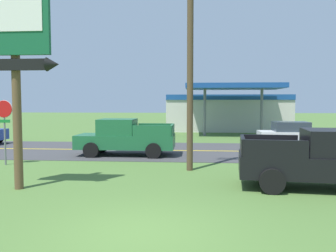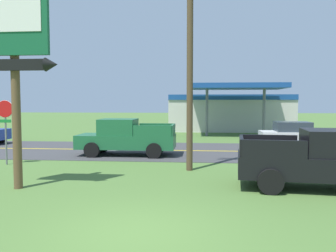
{
  "view_description": "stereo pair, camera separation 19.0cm",
  "coord_description": "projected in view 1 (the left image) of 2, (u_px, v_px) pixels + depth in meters",
  "views": [
    {
      "loc": [
        1.25,
        -7.37,
        2.83
      ],
      "look_at": [
        0.0,
        8.0,
        1.8
      ],
      "focal_mm": 37.32,
      "sensor_mm": 36.0,
      "label": 1
    },
    {
      "loc": [
        1.44,
        -7.36,
        2.83
      ],
      "look_at": [
        0.0,
        8.0,
        1.8
      ],
      "focal_mm": 37.32,
      "sensor_mm": 36.0,
      "label": 2
    }
  ],
  "objects": [
    {
      "name": "pickup_black_parked_on_lawn",
      "position": [
        322.0,
        160.0,
        11.43
      ],
      "size": [
        5.37,
        2.63,
        1.96
      ],
      "color": "black",
      "rests_on": "ground"
    },
    {
      "name": "utility_pole",
      "position": [
        190.0,
        63.0,
        14.34
      ],
      "size": [
        1.61,
        0.26,
        8.45
      ],
      "color": "brown",
      "rests_on": "ground"
    },
    {
      "name": "motel_sign",
      "position": [
        15.0,
        47.0,
        11.05
      ],
      "size": [
        2.75,
        0.54,
        6.76
      ],
      "color": "brown",
      "rests_on": "ground"
    },
    {
      "name": "road_asphalt",
      "position": [
        175.0,
        151.0,
        20.55
      ],
      "size": [
        140.0,
        8.0,
        0.02
      ],
      "primitive_type": "cube",
      "color": "#3D3D3F",
      "rests_on": "ground"
    },
    {
      "name": "pickup_green_on_road",
      "position": [
        125.0,
        138.0,
        18.71
      ],
      "size": [
        5.2,
        2.24,
        1.96
      ],
      "color": "#1E6038",
      "rests_on": "ground"
    },
    {
      "name": "car_white_far_lane",
      "position": [
        292.0,
        135.0,
        21.9
      ],
      "size": [
        4.2,
        2.0,
        1.64
      ],
      "color": "silver",
      "rests_on": "ground"
    },
    {
      "name": "gas_station",
      "position": [
        227.0,
        111.0,
        35.38
      ],
      "size": [
        12.0,
        11.5,
        4.4
      ],
      "color": "beige",
      "rests_on": "ground"
    },
    {
      "name": "ground_plane",
      "position": [
        138.0,
        232.0,
        7.62
      ],
      "size": [
        180.0,
        180.0,
        0.0
      ],
      "primitive_type": "plane",
      "color": "#4C7033"
    },
    {
      "name": "stop_sign",
      "position": [
        4.0,
        121.0,
        15.76
      ],
      "size": [
        0.8,
        0.08,
        2.95
      ],
      "color": "slate",
      "rests_on": "ground"
    },
    {
      "name": "road_centre_line",
      "position": [
        175.0,
        150.0,
        20.55
      ],
      "size": [
        126.0,
        0.2,
        0.01
      ],
      "primitive_type": "cube",
      "color": "gold",
      "rests_on": "road_asphalt"
    }
  ]
}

